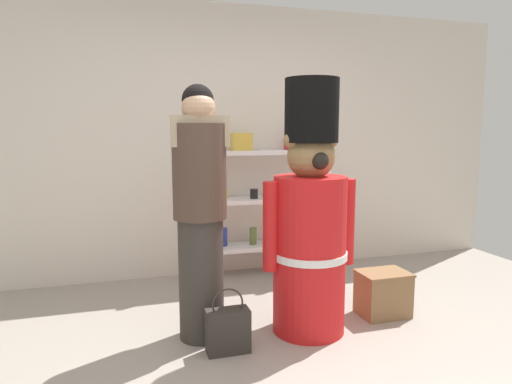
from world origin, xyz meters
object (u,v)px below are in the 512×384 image
Objects in this scene: merchandise_shelf at (266,195)px; display_crate at (383,293)px; shopping_bag at (228,330)px; person_shopper at (200,210)px; teddy_bear_guard at (310,225)px.

merchandise_shelf is 1.50m from display_crate.
person_shopper is at bearing 114.32° from shopping_bag.
display_crate is at bearing 10.19° from shopping_bag.
shopping_bag is (-0.74, -1.50, -0.63)m from merchandise_shelf.
person_shopper is at bearing 178.47° from display_crate.
merchandise_shelf is 1.79m from shopping_bag.
teddy_bear_guard is 0.88m from display_crate.
teddy_bear_guard is at bearing -173.06° from display_crate.
merchandise_shelf is at bearing 112.70° from display_crate.
person_shopper is (-0.86, -1.23, 0.10)m from merchandise_shelf.
teddy_bear_guard is 0.89m from shopping_bag.
teddy_bear_guard reaches higher than person_shopper.
merchandise_shelf is 0.88× the size of teddy_bear_guard.
shopping_bag is (0.12, -0.27, -0.74)m from person_shopper.
teddy_bear_guard is at bearing -95.22° from merchandise_shelf.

